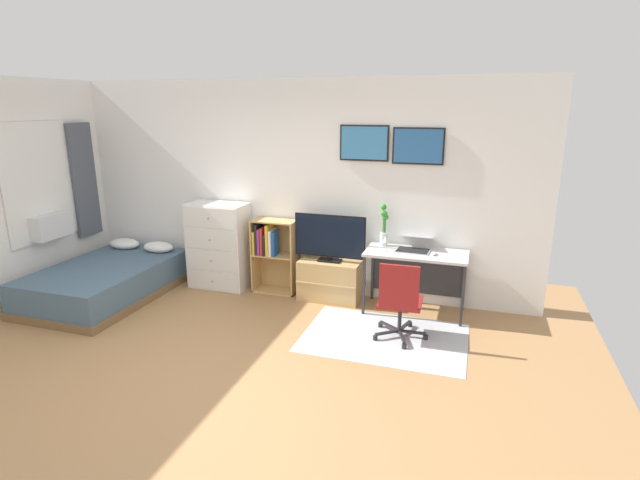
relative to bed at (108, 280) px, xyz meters
name	(u,v)px	position (x,y,z in m)	size (l,w,h in m)	color
ground_plane	(202,380)	(2.18, -1.39, -0.22)	(7.20, 7.20, 0.00)	#A87A4C
wall_back_with_posters	(297,188)	(2.20, 1.04, 1.14)	(6.12, 0.09, 2.70)	white
area_rug	(384,337)	(3.59, -0.07, -0.22)	(1.70, 1.20, 0.01)	#B2B7BC
bed	(108,280)	(0.00, 0.00, 0.00)	(1.28, 1.98, 0.56)	brown
dresser	(219,246)	(1.19, 0.77, 0.35)	(0.78, 0.46, 1.14)	white
bookshelf	(272,249)	(1.92, 0.83, 0.35)	(0.57, 0.30, 0.96)	tan
tv_stand	(330,280)	(2.73, 0.78, 0.04)	(0.77, 0.41, 0.51)	tan
television	(330,238)	(2.73, 0.76, 0.59)	(0.89, 0.16, 0.59)	black
desk	(416,262)	(3.79, 0.78, 0.38)	(1.17, 0.55, 0.74)	silver
office_chair	(400,299)	(3.73, -0.08, 0.24)	(0.56, 0.58, 0.86)	#232326
laptop	(414,244)	(3.75, 0.81, 0.59)	(0.40, 0.43, 0.17)	#B7B7BC
computer_mouse	(434,254)	(3.99, 0.66, 0.54)	(0.06, 0.10, 0.03)	silver
bamboo_vase	(384,225)	(3.37, 0.87, 0.77)	(0.10, 0.10, 0.51)	silver
wine_glass	(386,240)	(3.44, 0.65, 0.65)	(0.07, 0.07, 0.18)	silver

